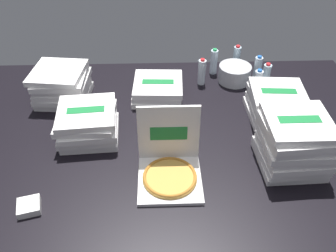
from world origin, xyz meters
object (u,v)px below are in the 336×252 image
pizza_stack_right_mid (88,123)px  water_bottle_2 (214,62)px  pizza_stack_right_far (277,103)px  water_bottle_1 (236,58)px  water_bottle_0 (257,69)px  water_bottle_5 (202,72)px  water_bottle_4 (257,83)px  water_bottle_3 (266,77)px  pizza_stack_center_near (158,89)px  pizza_stack_left_mid (294,143)px  pizza_stack_left_far (62,84)px  open_pizza_box (170,165)px  ice_bucket (234,74)px  napkin_pile (29,206)px

pizza_stack_right_mid → water_bottle_2: 1.28m
pizza_stack_right_far → water_bottle_1: bearing=104.2°
water_bottle_0 → pizza_stack_right_mid: bearing=-152.8°
pizza_stack_right_far → water_bottle_5: 0.68m
pizza_stack_right_mid → water_bottle_4: bearing=20.1°
water_bottle_2 → water_bottle_3: (0.39, -0.26, 0.00)m
pizza_stack_center_near → water_bottle_5: (0.37, 0.17, 0.05)m
pizza_stack_right_far → pizza_stack_left_mid: bearing=-95.1°
pizza_stack_center_near → water_bottle_1: size_ratio=1.77×
pizza_stack_left_far → water_bottle_2: pizza_stack_left_far is taller
open_pizza_box → water_bottle_3: (0.82, 0.95, 0.03)m
pizza_stack_right_mid → water_bottle_3: (1.37, 0.56, 0.00)m
pizza_stack_right_far → water_bottle_2: (-0.38, 0.63, 0.00)m
pizza_stack_left_far → water_bottle_4: bearing=0.0°
pizza_stack_left_mid → water_bottle_4: bearing=92.5°
pizza_stack_left_mid → open_pizza_box: bearing=-174.4°
water_bottle_2 → water_bottle_5: 0.21m
pizza_stack_center_near → ice_bucket: bearing=17.2°
pizza_stack_right_far → water_bottle_0: size_ratio=1.79×
pizza_stack_right_mid → water_bottle_3: bearing=22.2°
water_bottle_3 → pizza_stack_left_far: bearing=-176.7°
open_pizza_box → ice_bucket: 1.22m
pizza_stack_left_far → napkin_pile: pizza_stack_left_far is taller
pizza_stack_left_far → ice_bucket: 1.43m
water_bottle_2 → napkin_pile: water_bottle_2 is taller
pizza_stack_left_mid → water_bottle_4: (-0.03, 0.78, -0.06)m
water_bottle_2 → pizza_stack_left_far: bearing=-164.1°
pizza_stack_left_mid → napkin_pile: pizza_stack_left_mid is taller
pizza_stack_center_near → water_bottle_1: 0.81m
pizza_stack_center_near → water_bottle_5: water_bottle_5 is taller
water_bottle_4 → water_bottle_5: same height
pizza_stack_right_mid → ice_bucket: (1.14, 0.68, -0.04)m
open_pizza_box → pizza_stack_right_mid: open_pizza_box is taller
ice_bucket → water_bottle_0: bearing=0.9°
water_bottle_2 → water_bottle_5: same height
pizza_stack_left_mid → pizza_stack_left_far: bearing=153.7°
water_bottle_0 → pizza_stack_right_far: bearing=-86.5°
water_bottle_4 → napkin_pile: water_bottle_4 is taller
pizza_stack_left_mid → pizza_stack_right_far: bearing=84.9°
open_pizza_box → water_bottle_5: size_ratio=1.80×
water_bottle_3 → open_pizza_box: bearing=-130.9°
pizza_stack_left_far → napkin_pile: bearing=-89.2°
water_bottle_5 → pizza_stack_left_mid: bearing=-64.5°
pizza_stack_left_far → ice_bucket: bearing=8.7°
pizza_stack_left_mid → water_bottle_2: pizza_stack_left_mid is taller
open_pizza_box → water_bottle_2: bearing=70.5°
open_pizza_box → pizza_stack_right_mid: size_ratio=0.98×
pizza_stack_right_far → pizza_stack_left_mid: (-0.05, -0.51, 0.07)m
water_bottle_2 → water_bottle_1: bearing=15.1°
pizza_stack_right_far → pizza_stack_center_near: pizza_stack_right_far is taller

